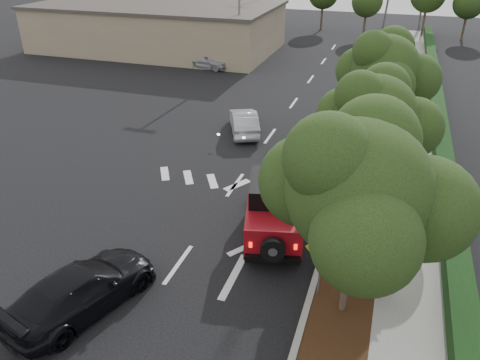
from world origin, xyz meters
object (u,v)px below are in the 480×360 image
at_px(red_jeep, 274,207).
at_px(speed_hump_sign, 321,257).
at_px(silver_suv_ahead, 322,142).
at_px(black_suv_oncoming, 82,289).

xyz_separation_m(red_jeep, speed_hump_sign, (2.19, -2.90, 0.37)).
xyz_separation_m(silver_suv_ahead, speed_hump_sign, (1.66, -10.44, 0.80)).
bearing_deg(red_jeep, silver_suv_ahead, 72.16).
bearing_deg(silver_suv_ahead, black_suv_oncoming, -104.09).
xyz_separation_m(red_jeep, silver_suv_ahead, (0.54, 7.54, -0.43)).
xyz_separation_m(silver_suv_ahead, black_suv_oncoming, (-4.93, -13.13, -0.01)).
relative_size(red_jeep, black_suv_oncoming, 0.95).
height_order(red_jeep, speed_hump_sign, speed_hump_sign).
distance_m(silver_suv_ahead, speed_hump_sign, 10.60).
bearing_deg(black_suv_oncoming, silver_suv_ahead, -92.97).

